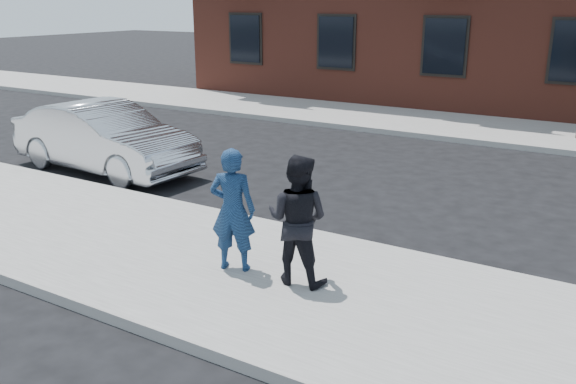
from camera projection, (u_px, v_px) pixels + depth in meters
The scene contains 8 objects.
ground at pixel (163, 250), 9.21m from camera, with size 100.00×100.00×0.00m, color black.
near_sidewalk at pixel (152, 251), 8.98m from camera, with size 50.00×3.50×0.15m, color gray.
near_curb at pixel (225, 215), 10.45m from camera, with size 50.00×0.10×0.15m, color #999691.
far_sidewalk at pixel (418, 122), 18.36m from camera, with size 50.00×3.50×0.15m, color gray.
far_curb at pixel (396, 133), 16.89m from camera, with size 50.00×0.10×0.15m, color #999691.
silver_sedan at pixel (104, 138), 13.20m from camera, with size 1.58×4.53×1.49m, color #B7BABF.
man_hoodie at pixel (233, 210), 7.98m from camera, with size 0.71×0.58×1.67m.
man_peacoat at pixel (298, 220), 7.60m from camera, with size 0.89×0.73×1.68m.
Camera 1 is at (6.02, -6.31, 3.62)m, focal length 38.00 mm.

